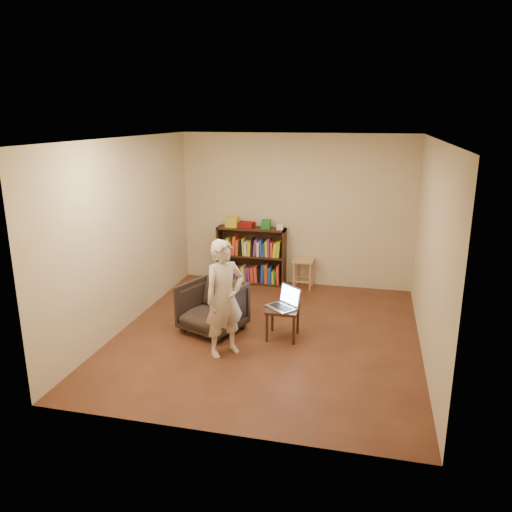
% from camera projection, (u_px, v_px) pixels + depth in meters
% --- Properties ---
extents(floor, '(4.50, 4.50, 0.00)m').
position_uv_depth(floor, '(268.00, 334.00, 6.79)').
color(floor, '#472317').
rests_on(floor, ground).
extents(ceiling, '(4.50, 4.50, 0.00)m').
position_uv_depth(ceiling, '(269.00, 139.00, 6.08)').
color(ceiling, white).
rests_on(ceiling, wall_back).
extents(wall_back, '(4.00, 0.00, 4.00)m').
position_uv_depth(wall_back, '(295.00, 211.00, 8.54)').
color(wall_back, beige).
rests_on(wall_back, floor).
extents(wall_left, '(0.00, 4.50, 4.50)m').
position_uv_depth(wall_left, '(127.00, 234.00, 6.88)').
color(wall_left, beige).
rests_on(wall_left, floor).
extents(wall_right, '(0.00, 4.50, 4.50)m').
position_uv_depth(wall_right, '(431.00, 251.00, 5.99)').
color(wall_right, beige).
rests_on(wall_right, floor).
extents(bookshelf, '(1.20, 0.30, 1.00)m').
position_uv_depth(bookshelf, '(252.00, 259.00, 8.79)').
color(bookshelf, black).
rests_on(bookshelf, floor).
extents(box_yellow, '(0.23, 0.18, 0.18)m').
position_uv_depth(box_yellow, '(232.00, 222.00, 8.67)').
color(box_yellow, gold).
rests_on(box_yellow, bookshelf).
extents(red_cloth, '(0.30, 0.23, 0.09)m').
position_uv_depth(red_cloth, '(246.00, 225.00, 8.66)').
color(red_cloth, maroon).
rests_on(red_cloth, bookshelf).
extents(box_green, '(0.16, 0.16, 0.15)m').
position_uv_depth(box_green, '(266.00, 224.00, 8.56)').
color(box_green, '#1E7125').
rests_on(box_green, bookshelf).
extents(box_white, '(0.12, 0.12, 0.09)m').
position_uv_depth(box_white, '(280.00, 227.00, 8.49)').
color(box_white, white).
rests_on(box_white, bookshelf).
extents(stool, '(0.35, 0.35, 0.51)m').
position_uv_depth(stool, '(303.00, 265.00, 8.54)').
color(stool, '#AA7852').
rests_on(stool, floor).
extents(armchair, '(0.97, 0.98, 0.69)m').
position_uv_depth(armchair, '(212.00, 307.00, 6.81)').
color(armchair, '#2E231F').
rests_on(armchair, floor).
extents(side_table, '(0.41, 0.41, 0.42)m').
position_uv_depth(side_table, '(283.00, 313.00, 6.61)').
color(side_table, black).
rests_on(side_table, floor).
extents(laptop, '(0.50, 0.49, 0.29)m').
position_uv_depth(laptop, '(284.00, 303.00, 6.60)').
color(laptop, '#B6B6BB').
rests_on(laptop, side_table).
extents(person, '(0.62, 0.63, 1.46)m').
position_uv_depth(person, '(224.00, 298.00, 6.06)').
color(person, beige).
rests_on(person, floor).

